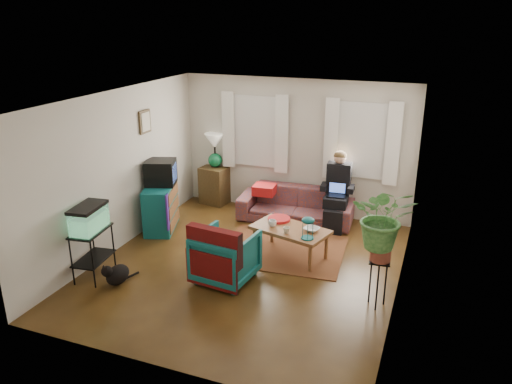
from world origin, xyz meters
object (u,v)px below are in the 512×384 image
at_px(side_table, 216,185).
at_px(coffee_table, 290,242).
at_px(plant_stand, 378,283).
at_px(aquarium_stand, 93,254).
at_px(dresser, 161,208).
at_px(armchair, 226,254).
at_px(sofa, 296,200).

relative_size(side_table, coffee_table, 0.64).
height_order(coffee_table, plant_stand, plant_stand).
distance_m(aquarium_stand, coffee_table, 3.02).
relative_size(dresser, armchair, 1.12).
height_order(side_table, armchair, armchair).
distance_m(armchair, coffee_table, 1.24).
relative_size(sofa, aquarium_stand, 2.83).
distance_m(sofa, side_table, 1.85).
bearing_deg(plant_stand, armchair, -178.14).
relative_size(dresser, aquarium_stand, 1.23).
relative_size(sofa, coffee_table, 1.77).
bearing_deg(side_table, dresser, -102.04).
height_order(side_table, dresser, dresser).
bearing_deg(plant_stand, side_table, 143.03).
height_order(aquarium_stand, plant_stand, aquarium_stand).
relative_size(aquarium_stand, plant_stand, 1.10).
height_order(sofa, dresser, sofa).
bearing_deg(dresser, armchair, -52.91).
bearing_deg(side_table, aquarium_stand, -95.76).
height_order(dresser, armchair, dresser).
xyz_separation_m(dresser, aquarium_stand, (-0.01, -1.88, -0.04)).
bearing_deg(plant_stand, coffee_table, 147.61).
xyz_separation_m(sofa, side_table, (-1.82, 0.34, -0.03)).
bearing_deg(side_table, sofa, -10.45).
distance_m(sofa, armchair, 2.53).
bearing_deg(aquarium_stand, coffee_table, 25.75).
relative_size(sofa, plant_stand, 3.11).
relative_size(side_table, aquarium_stand, 1.02).
height_order(sofa, armchair, sofa).
bearing_deg(armchair, aquarium_stand, 25.13).
bearing_deg(aquarium_stand, plant_stand, 2.15).
bearing_deg(armchair, plant_stand, -171.80).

